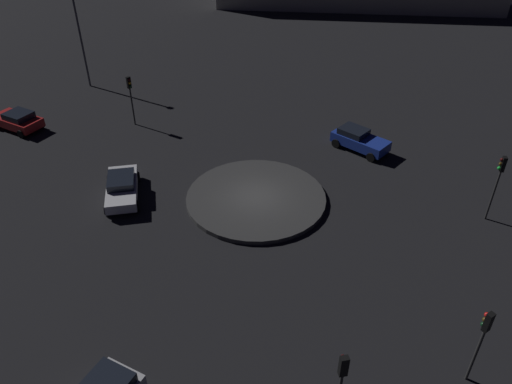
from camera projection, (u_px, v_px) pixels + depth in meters
ground_plane at (256, 200)px, 31.13m from camera, size 116.20×116.20×0.00m
roundabout_island at (256, 198)px, 31.05m from camera, size 8.72×8.72×0.30m
car_red at (18, 120)px, 38.52m from camera, size 2.13×3.99×1.46m
car_white at (122, 187)px, 31.02m from camera, size 4.66×4.32×1.38m
car_blue at (359, 140)px, 35.90m from camera, size 2.72×4.37×1.50m
traffic_light_south at (130, 91)px, 37.95m from camera, size 0.35×0.39×3.98m
traffic_light_north at (499, 176)px, 27.84m from camera, size 0.36×0.39×4.26m
traffic_light_northeast at (341, 380)px, 17.19m from camera, size 0.39×0.38×4.29m
traffic_light_northeast_near at (483, 334)px, 19.08m from camera, size 0.37×0.39×3.96m
streetlamp_south at (79, 28)px, 42.90m from camera, size 0.50×0.50×8.38m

